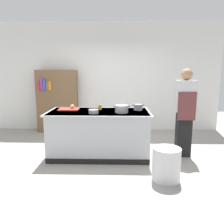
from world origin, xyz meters
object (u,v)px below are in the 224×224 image
at_px(juice_cup, 100,107).
at_px(bookshelf, 57,101).
at_px(trash_bin, 166,164).
at_px(person_chef, 185,111).
at_px(stock_pot, 122,109).
at_px(sauce_pan, 138,107).
at_px(onion, 72,106).
at_px(mixing_bowl, 94,111).

height_order(juice_cup, bookshelf, bookshelf).
distance_m(trash_bin, person_chef, 1.35).
bearing_deg(juice_cup, bookshelf, 129.00).
bearing_deg(stock_pot, sauce_pan, 40.62).
xyz_separation_m(sauce_pan, juice_cup, (-0.77, 0.03, -0.01)).
relative_size(sauce_pan, person_chef, 0.14).
distance_m(stock_pot, bookshelf, 2.61).
distance_m(onion, mixing_bowl, 0.63).
bearing_deg(juice_cup, onion, 179.96).
bearing_deg(person_chef, onion, 97.84).
bearing_deg(person_chef, mixing_bowl, 110.19).
bearing_deg(onion, mixing_bowl, -40.83).
xyz_separation_m(juice_cup, trash_bin, (1.11, -1.20, -0.69)).
distance_m(mixing_bowl, trash_bin, 1.59).
distance_m(mixing_bowl, person_chef, 1.76).
distance_m(trash_bin, bookshelf, 3.76).
bearing_deg(bookshelf, juice_cup, -51.00).
height_order(onion, bookshelf, bookshelf).
height_order(person_chef, bookshelf, person_chef).
bearing_deg(onion, person_chef, -4.04).
distance_m(mixing_bowl, bookshelf, 2.37).
distance_m(stock_pot, sauce_pan, 0.44).
height_order(trash_bin, person_chef, person_chef).
height_order(onion, sauce_pan, sauce_pan).
height_order(stock_pot, juice_cup, stock_pot).
xyz_separation_m(onion, trash_bin, (1.67, -1.20, -0.70)).
bearing_deg(mixing_bowl, juice_cup, 78.00).
bearing_deg(mixing_bowl, trash_bin, -33.40).
height_order(sauce_pan, mixing_bowl, sauce_pan).
bearing_deg(bookshelf, stock_pot, -48.06).
bearing_deg(stock_pot, trash_bin, -52.35).
distance_m(juice_cup, bookshelf, 2.08).
bearing_deg(bookshelf, onion, -65.24).
height_order(stock_pot, trash_bin, stock_pot).
bearing_deg(trash_bin, stock_pot, 127.65).
bearing_deg(trash_bin, sauce_pan, 106.47).
height_order(mixing_bowl, juice_cup, juice_cup).
relative_size(mixing_bowl, bookshelf, 0.11).
xyz_separation_m(sauce_pan, bookshelf, (-2.07, 1.65, -0.11)).
bearing_deg(onion, bookshelf, 114.76).
relative_size(sauce_pan, trash_bin, 0.46).
distance_m(onion, trash_bin, 2.18).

